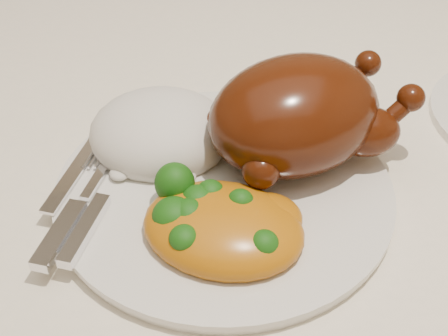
{
  "coord_description": "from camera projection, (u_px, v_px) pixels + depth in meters",
  "views": [
    {
      "loc": [
        0.02,
        -0.48,
        1.14
      ],
      "look_at": [
        0.03,
        -0.08,
        0.8
      ],
      "focal_mm": 50.0,
      "sensor_mm": 36.0,
      "label": 1
    }
  ],
  "objects": [
    {
      "name": "dinner_plate",
      "position": [
        224.0,
        191.0,
        0.54
      ],
      "size": [
        0.3,
        0.3,
        0.01
      ],
      "primitive_type": "cylinder",
      "rotation": [
        0.0,
        0.0,
        0.05
      ],
      "color": "silver",
      "rests_on": "tablecloth"
    },
    {
      "name": "roast_chicken",
      "position": [
        299.0,
        114.0,
        0.53
      ],
      "size": [
        0.21,
        0.17,
        0.1
      ],
      "rotation": [
        0.0,
        0.0,
        0.42
      ],
      "color": "#471907",
      "rests_on": "dinner_plate"
    },
    {
      "name": "tablecloth",
      "position": [
        190.0,
        162.0,
        0.62
      ],
      "size": [
        1.73,
        1.03,
        0.18
      ],
      "color": "silver",
      "rests_on": "dining_table"
    },
    {
      "name": "dining_table",
      "position": [
        192.0,
        214.0,
        0.67
      ],
      "size": [
        1.6,
        0.9,
        0.76
      ],
      "color": "brown",
      "rests_on": "floor"
    },
    {
      "name": "mac_and_cheese",
      "position": [
        221.0,
        223.0,
        0.48
      ],
      "size": [
        0.15,
        0.13,
        0.05
      ],
      "rotation": [
        0.0,
        0.0,
        -0.32
      ],
      "color": "#B2640B",
      "rests_on": "dinner_plate"
    },
    {
      "name": "cutlery",
      "position": [
        76.0,
        210.0,
        0.5
      ],
      "size": [
        0.06,
        0.17,
        0.01
      ],
      "rotation": [
        0.0,
        0.0,
        -0.28
      ],
      "color": "silver",
      "rests_on": "dinner_plate"
    },
    {
      "name": "rice_mound",
      "position": [
        161.0,
        133.0,
        0.57
      ],
      "size": [
        0.14,
        0.13,
        0.07
      ],
      "rotation": [
        0.0,
        0.0,
        -0.1
      ],
      "color": "silver",
      "rests_on": "dinner_plate"
    }
  ]
}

